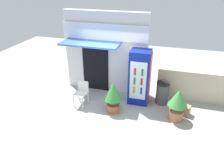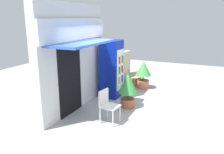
# 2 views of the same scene
# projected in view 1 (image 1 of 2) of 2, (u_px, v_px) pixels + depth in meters

# --- Properties ---
(ground) EXTENTS (16.00, 16.00, 0.00)m
(ground) POSITION_uv_depth(u_px,v_px,m) (104.00, 111.00, 7.37)
(ground) COLOR #A3A39E
(storefront_building) EXTENTS (3.18, 1.18, 3.11)m
(storefront_building) POSITION_uv_depth(u_px,v_px,m) (105.00, 52.00, 8.11)
(storefront_building) COLOR silver
(storefront_building) RESTS_ON ground
(drink_cooler) EXTENTS (0.73, 0.69, 1.98)m
(drink_cooler) POSITION_uv_depth(u_px,v_px,m) (140.00, 77.00, 7.51)
(drink_cooler) COLOR navy
(drink_cooler) RESTS_ON ground
(plastic_chair) EXTENTS (0.47, 0.50, 0.89)m
(plastic_chair) POSITION_uv_depth(u_px,v_px,m) (82.00, 91.00, 7.55)
(plastic_chair) COLOR silver
(plastic_chair) RESTS_ON ground
(potted_plant_near_shop) EXTENTS (0.59, 0.59, 1.10)m
(potted_plant_near_shop) POSITION_uv_depth(u_px,v_px,m) (113.00, 94.00, 7.09)
(potted_plant_near_shop) COLOR #AD5B3D
(potted_plant_near_shop) RESTS_ON ground
(potted_plant_curbside) EXTENTS (0.62, 0.62, 1.08)m
(potted_plant_curbside) POSITION_uv_depth(u_px,v_px,m) (178.00, 102.00, 6.69)
(potted_plant_curbside) COLOR #BC6B4C
(potted_plant_curbside) RESTS_ON ground
(trash_bin) EXTENTS (0.47, 0.47, 0.83)m
(trash_bin) POSITION_uv_depth(u_px,v_px,m) (162.00, 93.00, 7.67)
(trash_bin) COLOR #47474C
(trash_bin) RESTS_ON ground
(stone_boundary_wall) EXTENTS (2.83, 0.20, 1.16)m
(stone_boundary_wall) POSITION_uv_depth(u_px,v_px,m) (197.00, 87.00, 7.75)
(stone_boundary_wall) COLOR beige
(stone_boundary_wall) RESTS_ON ground
(cardboard_box) EXTENTS (0.45, 0.36, 0.34)m
(cardboard_box) POSITION_uv_depth(u_px,v_px,m) (184.00, 110.00, 7.15)
(cardboard_box) COLOR tan
(cardboard_box) RESTS_ON ground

